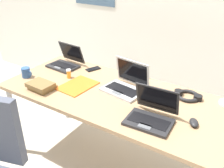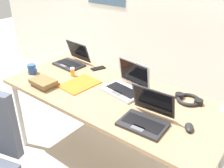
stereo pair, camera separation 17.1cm
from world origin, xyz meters
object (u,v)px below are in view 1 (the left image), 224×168
at_px(laptop_near_mouse, 126,85).
at_px(computer_mouse, 194,123).
at_px(laptop_by_keyboard, 66,62).
at_px(cell_phone, 93,69).
at_px(book_stack, 41,86).
at_px(headphones, 188,96).
at_px(laptop_front_right, 151,115).
at_px(pill_bottle, 69,74).
at_px(paper_folder_far_corner, 78,86).
at_px(coffee_mug, 26,72).

relative_size(laptop_near_mouse, computer_mouse, 3.64).
bearing_deg(computer_mouse, laptop_by_keyboard, 141.27).
relative_size(cell_phone, book_stack, 0.65).
bearing_deg(headphones, laptop_front_right, -105.02).
height_order(laptop_by_keyboard, headphones, laptop_by_keyboard).
bearing_deg(laptop_by_keyboard, computer_mouse, -11.83).
bearing_deg(pill_bottle, cell_phone, 73.59).
relative_size(laptop_by_keyboard, pill_bottle, 3.85).
height_order(laptop_near_mouse, computer_mouse, laptop_near_mouse).
bearing_deg(book_stack, laptop_by_keyboard, 108.10).
xyz_separation_m(computer_mouse, cell_phone, (-1.06, 0.35, -0.01)).
distance_m(headphones, pill_bottle, 1.02).
bearing_deg(laptop_near_mouse, pill_bottle, -172.14).
bearing_deg(book_stack, laptop_front_right, 4.99).
xyz_separation_m(headphones, pill_bottle, (-0.99, -0.22, 0.03)).
bearing_deg(laptop_by_keyboard, cell_phone, 15.27).
distance_m(laptop_near_mouse, book_stack, 0.68).
relative_size(cell_phone, pill_bottle, 1.72).
height_order(book_stack, paper_folder_far_corner, book_stack).
bearing_deg(cell_phone, laptop_by_keyboard, -141.82).
xyz_separation_m(laptop_by_keyboard, paper_folder_far_corner, (0.36, -0.26, -0.04)).
bearing_deg(pill_bottle, laptop_front_right, -12.70).
bearing_deg(cell_phone, coffee_mug, -109.24).
relative_size(cell_phone, headphones, 0.64).
bearing_deg(pill_bottle, computer_mouse, -4.81).
bearing_deg(laptop_by_keyboard, laptop_near_mouse, -8.54).
height_order(laptop_near_mouse, coffee_mug, laptop_near_mouse).
bearing_deg(coffee_mug, cell_phone, 47.84).
height_order(cell_phone, coffee_mug, coffee_mug).
height_order(cell_phone, pill_bottle, pill_bottle).
xyz_separation_m(laptop_near_mouse, computer_mouse, (0.60, -0.17, -0.03)).
xyz_separation_m(pill_bottle, book_stack, (-0.05, -0.28, -0.01)).
xyz_separation_m(computer_mouse, paper_folder_far_corner, (-0.97, 0.01, -0.01)).
bearing_deg(computer_mouse, coffee_mug, 156.76).
xyz_separation_m(laptop_by_keyboard, coffee_mug, (-0.13, -0.37, 0.00)).
bearing_deg(headphones, book_stack, -154.15).
bearing_deg(paper_folder_far_corner, laptop_front_right, -9.31).
xyz_separation_m(laptop_near_mouse, coffee_mug, (-0.86, -0.26, -0.00)).
relative_size(laptop_front_right, book_stack, 1.47).
xyz_separation_m(laptop_front_right, coffee_mug, (-1.21, 0.01, -0.00)).
height_order(laptop_by_keyboard, computer_mouse, laptop_by_keyboard).
height_order(pill_bottle, book_stack, pill_bottle).
height_order(headphones, pill_bottle, pill_bottle).
relative_size(computer_mouse, cell_phone, 0.71).
height_order(computer_mouse, pill_bottle, pill_bottle).
height_order(laptop_front_right, paper_folder_far_corner, laptop_front_right).
bearing_deg(laptop_front_right, pill_bottle, 167.30).
height_order(laptop_near_mouse, book_stack, laptop_near_mouse).
height_order(laptop_by_keyboard, coffee_mug, laptop_by_keyboard).
distance_m(laptop_front_right, headphones, 0.44).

